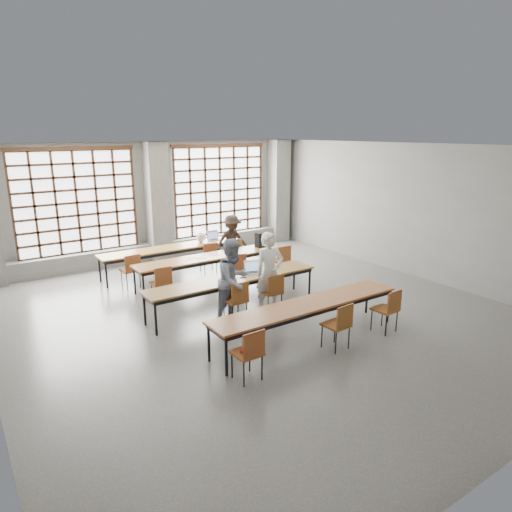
{
  "coord_description": "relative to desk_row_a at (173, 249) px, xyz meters",
  "views": [
    {
      "loc": [
        -5.15,
        -7.59,
        3.8
      ],
      "look_at": [
        0.27,
        0.4,
        1.14
      ],
      "focal_mm": 32.0,
      "sensor_mm": 36.0,
      "label": 1
    }
  ],
  "objects": [
    {
      "name": "ceiling",
      "position": [
        0.26,
        -3.7,
        2.84
      ],
      "size": [
        11.0,
        11.0,
        0.0
      ],
      "primitive_type": "plane",
      "rotation": [
        3.14,
        0.0,
        0.0
      ],
      "color": "silver",
      "rests_on": "floor"
    },
    {
      "name": "chair_mid_right",
      "position": [
        2.22,
        -2.03,
        -0.13
      ],
      "size": [
        0.44,
        0.45,
        0.88
      ],
      "color": "brown",
      "rests_on": "floor"
    },
    {
      "name": "desk_row_c",
      "position": [
        -0.04,
        -3.26,
        0.0
      ],
      "size": [
        4.0,
        0.7,
        0.73
      ],
      "color": "brown",
      "rests_on": "floor"
    },
    {
      "name": "window_left",
      "position": [
        -1.99,
        1.72,
        1.24
      ],
      "size": [
        3.32,
        0.12,
        3.0
      ],
      "color": "white",
      "rests_on": "wall_back"
    },
    {
      "name": "chair_back_mid",
      "position": [
        0.79,
        -0.63,
        -0.13
      ],
      "size": [
        0.47,
        0.48,
        0.88
      ],
      "color": "brown",
      "rests_on": "floor"
    },
    {
      "name": "laptop_back",
      "position": [
        1.35,
        0.11,
        0.13
      ],
      "size": [
        0.37,
        0.31,
        0.26
      ],
      "color": "silver",
      "rests_on": "desk_row_a"
    },
    {
      "name": "chair_front_right",
      "position": [
        0.56,
        -3.89,
        -0.13
      ],
      "size": [
        0.45,
        0.45,
        0.88
      ],
      "color": "brown",
      "rests_on": "floor"
    },
    {
      "name": "wall_right",
      "position": [
        5.26,
        -3.7,
        1.09
      ],
      "size": [
        0.0,
        11.0,
        11.0
      ],
      "primitive_type": "plane",
      "rotation": [
        1.57,
        0.0,
        -1.57
      ],
      "color": "slate",
      "rests_on": "floor"
    },
    {
      "name": "chair_near_right",
      "position": [
        1.81,
        -5.95,
        -0.13
      ],
      "size": [
        0.45,
        0.45,
        0.88
      ],
      "color": "brown",
      "rests_on": "floor"
    },
    {
      "name": "desk_row_b",
      "position": [
        0.43,
        -1.4,
        0.0
      ],
      "size": [
        4.0,
        0.7,
        0.73
      ],
      "color": "brown",
      "rests_on": "floor"
    },
    {
      "name": "column_mid",
      "position": [
        0.26,
        1.52,
        1.09
      ],
      "size": [
        0.6,
        0.55,
        3.5
      ],
      "primitive_type": "cube",
      "color": "#585855",
      "rests_on": "floor"
    },
    {
      "name": "wall_back",
      "position": [
        0.26,
        1.8,
        1.09
      ],
      "size": [
        10.0,
        0.0,
        10.0
      ],
      "primitive_type": "plane",
      "rotation": [
        1.57,
        0.0,
        0.0
      ],
      "color": "slate",
      "rests_on": "floor"
    },
    {
      "name": "chair_mid_left",
      "position": [
        -1.18,
        -2.03,
        -0.13
      ],
      "size": [
        0.44,
        0.45,
        0.88
      ],
      "color": "brown",
      "rests_on": "floor"
    },
    {
      "name": "red_pouch",
      "position": [
        -1.39,
        -5.87,
        -0.16
      ],
      "size": [
        0.21,
        0.12,
        0.06
      ],
      "primitive_type": "cube",
      "rotation": [
        0.0,
        0.0,
        0.2
      ],
      "color": "#AE1D15",
      "rests_on": "chair_near_left"
    },
    {
      "name": "column_right",
      "position": [
        4.76,
        1.52,
        1.09
      ],
      "size": [
        0.6,
        0.55,
        3.5
      ],
      "primitive_type": "cube",
      "color": "#585855",
      "rests_on": "floor"
    },
    {
      "name": "student_male",
      "position": [
        0.56,
        -3.76,
        0.21
      ],
      "size": [
        0.7,
        0.53,
        1.75
      ],
      "primitive_type": "imported",
      "rotation": [
        0.0,
        0.0,
        -0.18
      ],
      "color": "silver",
      "rests_on": "floor"
    },
    {
      "name": "green_box",
      "position": [
        -0.09,
        -3.18,
        0.11
      ],
      "size": [
        0.27,
        0.17,
        0.09
      ],
      "primitive_type": "cube",
      "rotation": [
        0.0,
        0.0,
        -0.37
      ],
      "color": "#2D8A3F",
      "rests_on": "desk_row_c"
    },
    {
      "name": "laptop_front",
      "position": [
        0.53,
        -3.15,
        0.13
      ],
      "size": [
        0.44,
        0.41,
        0.26
      ],
      "color": "#BABABF",
      "rests_on": "desk_row_c"
    },
    {
      "name": "paper_sheet_c",
      "position": [
        0.53,
        -1.4,
        0.07
      ],
      "size": [
        0.33,
        0.26,
        0.0
      ],
      "primitive_type": "cube",
      "rotation": [
        0.0,
        0.0,
        -0.19
      ],
      "color": "silver",
      "rests_on": "desk_row_b"
    },
    {
      "name": "sill_ledge",
      "position": [
        0.26,
        1.6,
        -0.41
      ],
      "size": [
        9.8,
        0.35,
        0.5
      ],
      "primitive_type": "cube",
      "color": "#585855",
      "rests_on": "floor"
    },
    {
      "name": "chair_back_right",
      "position": [
        1.58,
        -0.63,
        -0.13
      ],
      "size": [
        0.5,
        0.5,
        0.88
      ],
      "color": "brown",
      "rests_on": "floor"
    },
    {
      "name": "chair_near_left",
      "position": [
        -1.39,
        -5.95,
        -0.13
      ],
      "size": [
        0.43,
        0.43,
        0.88
      ],
      "color": "brown",
      "rests_on": "floor"
    },
    {
      "name": "desk_row_d",
      "position": [
        0.31,
        -5.32,
        0.0
      ],
      "size": [
        4.0,
        0.7,
        0.73
      ],
      "color": "brown",
      "rests_on": "floor"
    },
    {
      "name": "plastic_bag",
      "position": [
        0.9,
        0.05,
        0.21
      ],
      "size": [
        0.32,
        0.29,
        0.29
      ],
      "primitive_type": "ellipsoid",
      "rotation": [
        0.0,
        0.0,
        0.37
      ],
      "color": "silver",
      "rests_on": "desk_row_a"
    },
    {
      "name": "chair_front_left",
      "position": [
        -0.34,
        -3.89,
        -0.13
      ],
      "size": [
        0.42,
        0.43,
        0.88
      ],
      "color": "brown",
      "rests_on": "floor"
    },
    {
      "name": "student_back",
      "position": [
        1.6,
        -0.5,
        0.1
      ],
      "size": [
        1.04,
        0.67,
        1.52
      ],
      "primitive_type": "imported",
      "rotation": [
        0.0,
        0.0,
        -0.11
      ],
      "color": "black",
      "rests_on": "floor"
    },
    {
      "name": "paper_sheet_a",
      "position": [
        -0.17,
        -1.35,
        0.07
      ],
      "size": [
        0.36,
        0.33,
        0.0
      ],
      "primitive_type": "cube",
      "rotation": [
        0.0,
        0.0,
        0.51
      ],
      "color": "white",
      "rests_on": "desk_row_b"
    },
    {
      "name": "chair_back_left",
      "position": [
        -1.39,
        -0.63,
        -0.13
      ],
      "size": [
        0.45,
        0.45,
        0.88
      ],
      "color": "brown",
      "rests_on": "floor"
    },
    {
      "name": "chair_mid_centre",
      "position": [
        0.81,
        -2.03,
        -0.13
      ],
      "size": [
        0.49,
        0.49,
        0.88
      ],
      "color": "maroon",
      "rests_on": "floor"
    },
    {
      "name": "student_female",
      "position": [
        -0.34,
        -3.76,
        0.2
      ],
      "size": [
        1.0,
        0.88,
        1.73
      ],
      "primitive_type": "imported",
      "rotation": [
        0.0,
        0.0,
        0.31
      ],
      "color": "#19254B",
      "rests_on": "floor"
    },
    {
      "name": "window_right",
      "position": [
        2.51,
        1.72,
        1.24
      ],
      "size": [
        3.32,
        0.12,
        3.0
      ],
      "color": "white",
      "rests_on": "wall_back"
    },
    {
      "name": "floor",
      "position": [
        0.26,
        -3.7,
        -0.66
      ],
      "size": [
        11.0,
        11.0,
        0.0
      ],
      "primitive_type": "plane",
      "color": "#4F4F4D",
      "rests_on": "ground"
    },
    {
      "name": "phone",
      "position": [
        0.14,
        -3.36,
        0.07
      ],
      "size": [
        0.14,
        0.09,
        0.01
      ],
      "primitive_type": "cube",
      "rotation": [
        0.0,
        0.0,
        -0.28
      ],
      "color": "black",
      "rests_on": "desk_row_c"
    },
    {
      "name": "backpack",
      "position": [
        2.03,
        -1.35,
        0.27
      ],
      "size": [
        0.34,
        0.23,
        0.4
      ],
      "primitive_type": "cube",
      "rotation": [
        0.0,
        0.0,
        0.11
      ],
      "color": "black",
      "rests_on": "desk_row_b"
    },
    {
      "name": "paper_sheet_b",
      "position": [
        0.13,
        -1.45,
        0.07
      ],
      "size": [
        0.3,
        0.22,
        0.0
      ],
      "primitive_type": "cube",
      "rotation": [
        0.0,
        0.0,
        -0.03
      ],
      "color": "white",
      "rests_on": "desk_row_b"
    },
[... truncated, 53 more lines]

